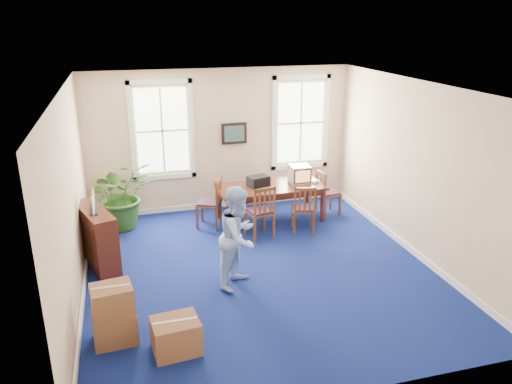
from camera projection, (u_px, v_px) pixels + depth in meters
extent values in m
plane|color=navy|center=(259.00, 270.00, 8.87)|extent=(6.50, 6.50, 0.00)
plane|color=white|center=(260.00, 88.00, 7.80)|extent=(6.50, 6.50, 0.00)
plane|color=beige|center=(221.00, 140.00, 11.29)|extent=(6.50, 0.00, 6.50)
plane|color=beige|center=(341.00, 277.00, 5.38)|extent=(6.50, 0.00, 6.50)
plane|color=beige|center=(70.00, 201.00, 7.58)|extent=(0.00, 6.50, 6.50)
plane|color=beige|center=(418.00, 170.00, 9.08)|extent=(0.00, 6.50, 6.50)
cube|color=white|center=(223.00, 204.00, 11.77)|extent=(6.00, 0.04, 0.12)
cube|color=white|center=(84.00, 289.00, 8.11)|extent=(0.04, 6.50, 0.12)
cube|color=white|center=(408.00, 247.00, 9.58)|extent=(0.04, 6.50, 0.12)
cube|color=white|center=(314.00, 181.00, 11.03)|extent=(0.23, 0.26, 0.05)
cube|color=black|center=(258.00, 181.00, 10.73)|extent=(0.52, 0.42, 0.22)
imported|color=#A1C1F8|center=(239.00, 237.00, 8.13)|extent=(1.04, 1.06, 1.71)
cube|color=#4C1F14|center=(97.00, 238.00, 8.86)|extent=(0.80, 1.39, 1.05)
imported|color=#265118|center=(121.00, 195.00, 10.43)|extent=(1.61, 1.50, 1.46)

